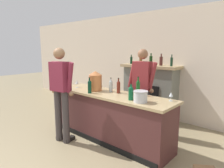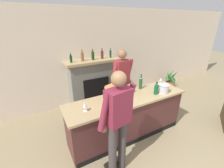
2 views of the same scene
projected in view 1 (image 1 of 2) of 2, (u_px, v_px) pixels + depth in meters
name	position (u px, v px, depth m)	size (l,w,h in m)	color
wall_back_panel	(165.00, 65.00, 5.07)	(12.00, 0.07, 2.75)	beige
bar_counter	(110.00, 116.00, 3.93)	(2.60, 0.71, 0.95)	#4A2525
fireplace_stone	(150.00, 91.00, 5.16)	(1.54, 0.52, 1.70)	slate
person_customer	(61.00, 91.00, 3.76)	(0.65, 0.35, 1.81)	#3F3838
person_bartender	(142.00, 87.00, 4.17)	(0.65, 0.34, 1.79)	#2A232C
copper_dispenser	(95.00, 81.00, 4.05)	(0.27, 0.31, 0.40)	#C4723E
ice_bucket_steel	(141.00, 97.00, 3.18)	(0.23, 0.23, 0.19)	silver
wine_bottle_rose_blush	(111.00, 85.00, 3.97)	(0.07, 0.07, 0.28)	#B0BDBB
wine_bottle_riesling_slim	(138.00, 87.00, 3.66)	(0.07, 0.07, 0.35)	#184A1D
wine_bottle_cabernet_heavy	(118.00, 86.00, 3.83)	(0.07, 0.07, 0.29)	maroon
wine_bottle_port_short	(90.00, 86.00, 3.83)	(0.07, 0.07, 0.31)	#0B3622
wine_bottle_burgundy_dark	(131.00, 93.00, 3.32)	(0.08, 0.08, 0.28)	#0E502B
wine_glass_by_dispenser	(77.00, 82.00, 4.39)	(0.07, 0.07, 0.17)	silver
wine_glass_near_bucket	(171.00, 95.00, 3.26)	(0.07, 0.07, 0.15)	silver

